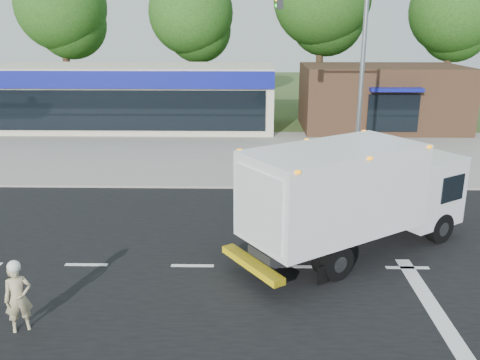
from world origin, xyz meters
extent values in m
plane|color=#385123|center=(0.00, 0.00, 0.00)|extent=(120.00, 120.00, 0.00)
cube|color=black|center=(0.00, 0.00, 0.00)|extent=(60.00, 14.00, 0.02)
cube|color=gray|center=(0.00, 8.20, 0.06)|extent=(60.00, 2.40, 0.12)
cube|color=gray|center=(0.00, 14.00, 0.01)|extent=(60.00, 9.00, 0.02)
cube|color=silver|center=(-6.00, 0.00, 0.02)|extent=(1.20, 0.15, 0.01)
cube|color=silver|center=(-3.00, 0.00, 0.02)|extent=(1.20, 0.15, 0.01)
cube|color=silver|center=(0.00, 0.00, 0.02)|extent=(1.20, 0.15, 0.01)
cube|color=silver|center=(3.00, 0.00, 0.02)|extent=(1.20, 0.15, 0.01)
cube|color=silver|center=(3.00, -3.00, 0.02)|extent=(0.40, 7.00, 0.01)
cube|color=black|center=(0.93, 0.56, 0.71)|extent=(4.75, 3.65, 0.35)
cube|color=silver|center=(3.90, 2.55, 1.56)|extent=(2.88, 2.93, 2.12)
cube|color=black|center=(4.70, 3.09, 1.77)|extent=(1.19, 1.68, 0.91)
cube|color=white|center=(0.93, 0.56, 2.12)|extent=(5.54, 4.82, 2.37)
cube|color=silver|center=(-1.19, -0.86, 2.07)|extent=(1.17, 1.71, 1.92)
cube|color=yellow|center=(-1.34, -0.96, 0.55)|extent=(1.64, 2.21, 0.18)
cube|color=orange|center=(0.93, 0.56, 3.28)|extent=(5.39, 4.74, 0.08)
cylinder|color=black|center=(3.41, 3.38, 0.48)|extent=(0.97, 0.79, 0.97)
cylinder|color=black|center=(4.48, 1.79, 0.48)|extent=(0.97, 0.79, 0.97)
cylinder|color=black|center=(-0.22, 1.01, 0.48)|extent=(0.97, 0.79, 0.97)
cylinder|color=black|center=(0.90, -0.67, 0.48)|extent=(0.97, 0.79, 0.97)
imported|color=tan|center=(-6.44, -3.16, 0.79)|extent=(0.69, 0.61, 1.58)
sphere|color=white|center=(-6.44, -3.16, 1.55)|extent=(0.28, 0.28, 0.28)
cube|color=beige|center=(-9.00, 20.00, 2.00)|extent=(18.00, 6.00, 4.00)
cube|color=navy|center=(-9.00, 16.95, 3.40)|extent=(18.00, 0.30, 1.00)
cube|color=black|center=(-9.00, 16.95, 1.60)|extent=(17.00, 0.12, 2.40)
cube|color=#382316|center=(7.00, 20.00, 2.00)|extent=(10.00, 6.00, 4.00)
cube|color=navy|center=(7.00, 16.90, 2.90)|extent=(3.00, 1.20, 0.20)
cube|color=black|center=(7.00, 16.95, 1.50)|extent=(3.00, 0.12, 2.20)
cylinder|color=gray|center=(3.00, 7.60, 4.00)|extent=(0.18, 0.18, 8.00)
cylinder|color=#332114|center=(-16.00, 28.00, 3.67)|extent=(0.56, 0.56, 7.35)
sphere|color=#1D4814|center=(-16.00, 28.00, 7.88)|extent=(6.93, 6.93, 6.93)
sphere|color=#1D4814|center=(-15.50, 28.50, 6.51)|extent=(5.46, 5.46, 5.46)
cylinder|color=#332114|center=(-6.00, 28.00, 3.43)|extent=(0.56, 0.56, 6.86)
sphere|color=#1D4814|center=(-6.00, 28.00, 7.35)|extent=(6.47, 6.47, 6.47)
sphere|color=#1D4814|center=(-5.50, 28.50, 6.08)|extent=(5.10, 5.10, 5.10)
cylinder|color=#332114|center=(4.00, 28.00, 3.92)|extent=(0.56, 0.56, 7.84)
sphere|color=#1D4814|center=(4.50, 28.50, 6.94)|extent=(5.82, 5.82, 5.82)
cylinder|color=#332114|center=(14.00, 28.00, 3.50)|extent=(0.56, 0.56, 7.00)
sphere|color=#1D4814|center=(14.00, 28.00, 7.50)|extent=(6.60, 6.60, 6.60)
sphere|color=#1D4814|center=(14.50, 28.50, 6.20)|extent=(5.20, 5.20, 5.20)
camera|label=1|loc=(-1.40, -12.87, 6.51)|focal=38.00mm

